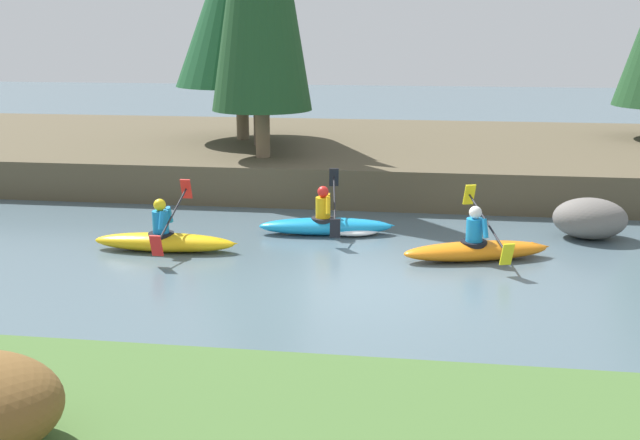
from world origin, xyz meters
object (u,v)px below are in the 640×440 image
at_px(kayaker_lead, 477,248).
at_px(kayaker_trailing, 165,240).
at_px(kayaker_middle, 331,225).
at_px(boulder_midstream, 590,218).

relative_size(kayaker_lead, kayaker_trailing, 0.99).
height_order(kayaker_middle, kayaker_trailing, same).
xyz_separation_m(kayaker_lead, boulder_midstream, (2.30, 1.80, 0.19)).
relative_size(kayaker_lead, kayaker_middle, 0.99).
xyz_separation_m(kayaker_lead, kayaker_middle, (-2.84, 1.35, -0.02)).
height_order(kayaker_lead, boulder_midstream, kayaker_lead).
bearing_deg(kayaker_trailing, kayaker_middle, 27.20).
bearing_deg(boulder_midstream, kayaker_lead, -141.91).
xyz_separation_m(kayaker_lead, kayaker_trailing, (-5.78, -0.25, 0.00)).
bearing_deg(boulder_midstream, kayaker_middle, -174.98).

